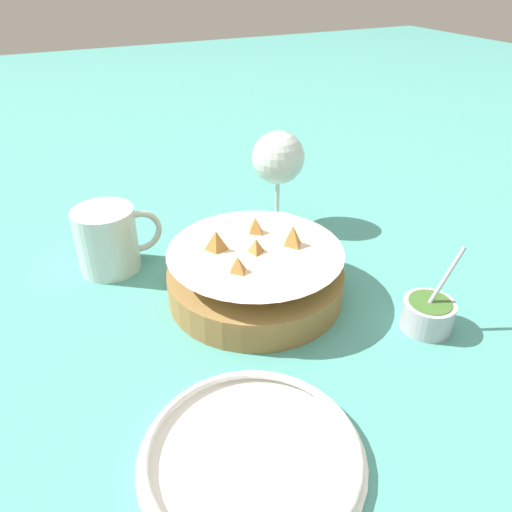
# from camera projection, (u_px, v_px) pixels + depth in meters

# --- Properties ---
(ground_plane) EXTENTS (4.00, 4.00, 0.00)m
(ground_plane) POSITION_uv_depth(u_px,v_px,m) (236.00, 301.00, 0.63)
(ground_plane) COLOR teal
(food_basket) EXTENTS (0.22, 0.22, 0.09)m
(food_basket) POSITION_uv_depth(u_px,v_px,m) (256.00, 274.00, 0.63)
(food_basket) COLOR olive
(food_basket) RESTS_ON ground_plane
(sauce_cup) EXTENTS (0.07, 0.06, 0.10)m
(sauce_cup) POSITION_uv_depth(u_px,v_px,m) (428.00, 313.00, 0.58)
(sauce_cup) COLOR #B7B7BC
(sauce_cup) RESTS_ON ground_plane
(wine_glass) EXTENTS (0.08, 0.08, 0.15)m
(wine_glass) POSITION_uv_depth(u_px,v_px,m) (278.00, 161.00, 0.76)
(wine_glass) COLOR silver
(wine_glass) RESTS_ON ground_plane
(beer_mug) EXTENTS (0.12, 0.08, 0.09)m
(beer_mug) POSITION_uv_depth(u_px,v_px,m) (108.00, 241.00, 0.68)
(beer_mug) COLOR silver
(beer_mug) RESTS_ON ground_plane
(side_plate) EXTENTS (0.20, 0.20, 0.01)m
(side_plate) POSITION_uv_depth(u_px,v_px,m) (252.00, 454.00, 0.43)
(side_plate) COLOR white
(side_plate) RESTS_ON ground_plane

